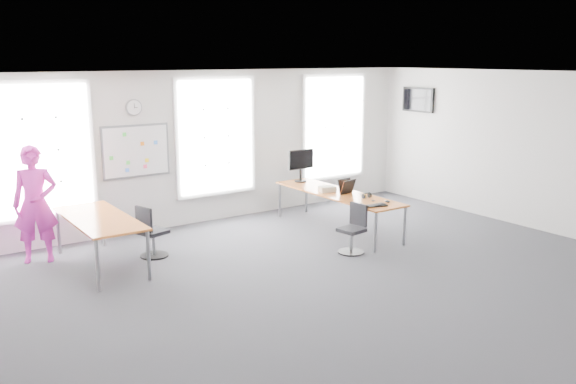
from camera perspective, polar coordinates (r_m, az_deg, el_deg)
floor at (r=9.19m, az=3.65°, el=-8.15°), size 10.00×10.00×0.00m
ceiling at (r=8.60m, az=3.93°, el=10.89°), size 10.00×10.00×0.00m
wall_back at (r=12.11m, az=-8.08°, el=4.13°), size 10.00×0.00×10.00m
wall_right at (r=12.47m, az=22.13°, el=3.57°), size 0.00×10.00×10.00m
window_left at (r=11.06m, az=-22.07°, el=3.59°), size 1.60×0.06×2.20m
window_mid at (r=12.20m, az=-6.78°, el=5.17°), size 1.60×0.06×2.20m
window_right at (r=13.85m, az=4.29°, el=6.09°), size 1.60×0.06×2.20m
desk_right at (r=11.58m, az=4.63°, el=-0.28°), size 0.80×3.01×0.73m
desk_left at (r=9.97m, az=-17.26°, el=-2.64°), size 0.87×2.19×0.80m
chair_right at (r=10.35m, az=6.13°, el=-3.69°), size 0.44×0.44×0.83m
chair_left at (r=10.28m, az=-12.71°, el=-3.93°), size 0.50×0.49×0.88m
person at (r=10.51m, az=-22.56°, el=-1.06°), size 0.80×0.66×1.89m
whiteboard at (r=11.55m, az=-14.02°, el=3.72°), size 1.20×0.03×0.90m
wall_clock at (r=11.46m, az=-14.23°, el=7.68°), size 0.30×0.04×0.30m
tv at (r=14.20m, az=12.08°, el=8.44°), size 0.06×0.90×0.55m
keyboard at (r=10.58m, az=8.22°, el=-1.27°), size 0.43×0.27×0.02m
mouse at (r=10.86m, az=9.29°, el=-0.88°), size 0.08×0.12×0.04m
lens_cap at (r=10.96m, az=7.98°, el=-0.81°), size 0.09×0.09×0.01m
headphones at (r=11.15m, az=7.35°, el=-0.34°), size 0.17×0.09×0.10m
laptop_sleeve at (r=11.45m, az=5.50°, el=0.52°), size 0.35×0.24×0.28m
paper_stack at (r=11.63m, az=3.69°, el=0.29°), size 0.34×0.29×0.10m
monitor at (r=12.46m, az=1.23°, el=2.77°), size 0.60×0.24×0.67m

